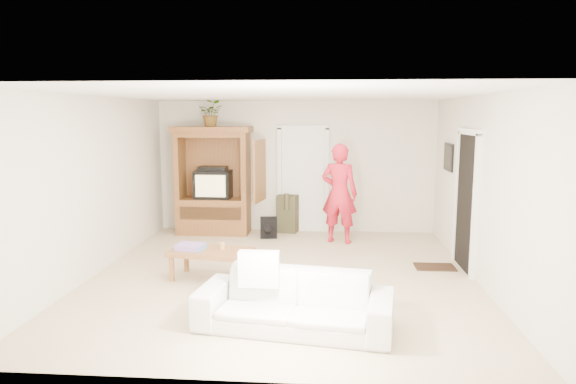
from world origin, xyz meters
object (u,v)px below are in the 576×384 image
object	(u,v)px
sofa	(294,302)
man	(339,193)
armoire	(215,188)
coffee_table	(211,254)

from	to	relation	value
sofa	man	bearing A→B (deg)	90.47
armoire	man	distance (m)	2.50
man	sofa	distance (m)	4.01
coffee_table	sofa	bearing A→B (deg)	-41.60
coffee_table	armoire	bearing A→B (deg)	111.20
sofa	coffee_table	size ratio (longest dim) A/B	1.72
man	coffee_table	world-z (taller)	man
man	sofa	world-z (taller)	man
sofa	coffee_table	bearing A→B (deg)	137.10
sofa	armoire	bearing A→B (deg)	121.19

